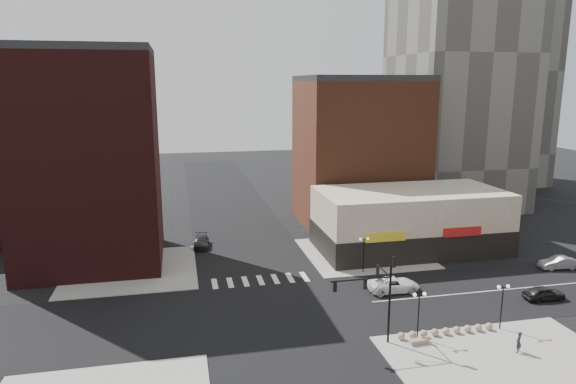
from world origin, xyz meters
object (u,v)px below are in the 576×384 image
object	(u,v)px
street_lamp_ne	(364,246)
silver_sedan	(558,263)
dark_sedan_north	(201,242)
pedestrian	(519,342)
street_lamp_se_b	(503,295)
stone_bench	(419,341)
traffic_signal	(378,288)
street_lamp_se_a	(419,303)
dark_sedan_east	(544,293)
white_suv	(393,284)

from	to	relation	value
street_lamp_ne	silver_sedan	size ratio (longest dim) A/B	0.93
silver_sedan	dark_sedan_north	xyz separation A→B (m)	(-41.15, 17.46, -0.03)
pedestrian	silver_sedan	bearing A→B (deg)	-174.16
street_lamp_se_b	stone_bench	size ratio (longest dim) A/B	2.32
silver_sedan	dark_sedan_north	distance (m)	44.70
traffic_signal	street_lamp_ne	world-z (taller)	traffic_signal
street_lamp_se_a	dark_sedan_east	size ratio (longest dim) A/B	0.99
street_lamp_se_b	white_suv	xyz separation A→B (m)	(-5.79, 10.15, -2.52)
street_lamp_ne	pedestrian	size ratio (longest dim) A/B	2.32
dark_sedan_east	traffic_signal	bearing A→B (deg)	105.09
street_lamp_se_b	white_suv	distance (m)	11.95
street_lamp_se_a	pedestrian	distance (m)	8.32
street_lamp_se_b	dark_sedan_north	xyz separation A→B (m)	(-24.97, 29.81, -2.58)
dark_sedan_north	silver_sedan	bearing A→B (deg)	-18.71
street_lamp_se_a	stone_bench	xyz separation A→B (m)	(-0.34, -1.00, -2.95)
street_lamp_ne	pedestrian	bearing A→B (deg)	-73.45
street_lamp_ne	dark_sedan_north	xyz separation A→B (m)	(-17.97, 13.81, -2.58)
dark_sedan_north	street_lamp_se_a	bearing A→B (deg)	-56.07
silver_sedan	stone_bench	distance (m)	27.92
street_lamp_ne	silver_sedan	bearing A→B (deg)	-8.95
street_lamp_se_b	stone_bench	xyz separation A→B (m)	(-8.34, -1.00, -2.95)
dark_sedan_east	silver_sedan	bearing A→B (deg)	-44.47
traffic_signal	white_suv	distance (m)	12.37
dark_sedan_east	silver_sedan	world-z (taller)	silver_sedan
street_lamp_se_a	street_lamp_se_b	size ratio (longest dim) A/B	1.00
dark_sedan_east	white_suv	bearing A→B (deg)	71.46
street_lamp_se_b	dark_sedan_north	distance (m)	38.97
traffic_signal	street_lamp_se_a	bearing A→B (deg)	-2.57
traffic_signal	white_suv	xyz separation A→B (m)	(5.98, 9.98, -4.19)
dark_sedan_north	stone_bench	world-z (taller)	dark_sedan_north
white_suv	dark_sedan_east	xyz separation A→B (m)	(14.14, -5.27, -0.05)
traffic_signal	silver_sedan	size ratio (longest dim) A/B	1.74
dark_sedan_east	silver_sedan	xyz separation A→B (m)	(7.83, 7.47, 0.02)
dark_sedan_east	stone_bench	world-z (taller)	dark_sedan_east
street_lamp_se_a	dark_sedan_east	bearing A→B (deg)	16.63
white_suv	dark_sedan_north	distance (m)	27.46
stone_bench	street_lamp_ne	bearing A→B (deg)	81.58
dark_sedan_east	pedestrian	world-z (taller)	pedestrian
dark_sedan_north	traffic_signal	bearing A→B (deg)	-61.71
silver_sedan	pedestrian	xyz separation A→B (m)	(-17.25, -16.33, 0.28)
street_lamp_se_a	silver_sedan	world-z (taller)	street_lamp_se_a
traffic_signal	street_lamp_se_a	world-z (taller)	traffic_signal
dark_sedan_east	pedestrian	xyz separation A→B (m)	(-9.41, -8.86, 0.30)
dark_sedan_north	stone_bench	bearing A→B (deg)	-57.36
street_lamp_se_b	dark_sedan_east	xyz separation A→B (m)	(8.35, 4.88, -2.57)
white_suv	dark_sedan_north	bearing A→B (deg)	44.22
dark_sedan_east	dark_sedan_north	world-z (taller)	dark_sedan_east
street_lamp_ne	white_suv	size ratio (longest dim) A/B	0.75
street_lamp_ne	dark_sedan_north	distance (m)	22.81
white_suv	pedestrian	xyz separation A→B (m)	(4.72, -14.13, 0.25)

